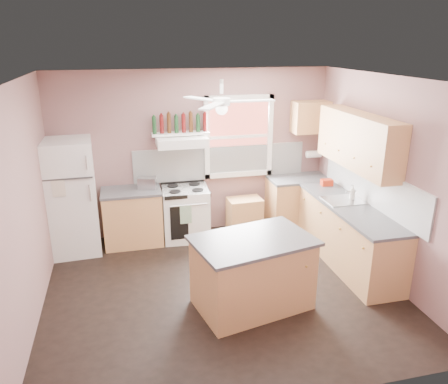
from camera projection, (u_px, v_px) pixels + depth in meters
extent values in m
plane|color=black|center=(222.00, 289.00, 5.77)|extent=(4.50, 4.50, 0.00)
plane|color=white|center=(222.00, 79.00, 4.88)|extent=(4.50, 4.50, 0.00)
cube|color=#7D5957|center=(194.00, 153.00, 7.18)|extent=(4.50, 0.05, 2.70)
cube|color=#7D5957|center=(387.00, 180.00, 5.83)|extent=(0.05, 4.00, 2.70)
cube|color=#7D5957|center=(22.00, 209.00, 4.82)|extent=(0.05, 4.00, 2.70)
cube|color=white|center=(221.00, 162.00, 7.30)|extent=(2.90, 0.03, 0.55)
cube|color=white|center=(371.00, 185.00, 6.15)|extent=(0.03, 2.60, 0.55)
cube|color=brown|center=(238.00, 137.00, 7.23)|extent=(1.00, 0.02, 1.20)
cube|color=white|center=(239.00, 137.00, 7.20)|extent=(1.16, 0.07, 1.36)
cube|color=white|center=(71.00, 197.00, 6.55)|extent=(0.78, 0.76, 1.76)
cube|color=tan|center=(133.00, 218.00, 6.96)|extent=(0.90, 0.60, 0.86)
cube|color=#424244|center=(131.00, 191.00, 6.81)|extent=(0.92, 0.62, 0.04)
cube|color=silver|center=(147.00, 183.00, 6.84)|extent=(0.31, 0.22, 0.18)
cube|color=white|center=(186.00, 213.00, 7.14)|extent=(0.76, 0.68, 0.86)
cube|color=white|center=(182.00, 141.00, 6.79)|extent=(0.78, 0.50, 0.14)
cube|color=white|center=(180.00, 134.00, 6.87)|extent=(0.90, 0.26, 0.03)
cube|color=tan|center=(244.00, 216.00, 7.41)|extent=(0.57, 0.40, 0.56)
cube|color=tan|center=(297.00, 203.00, 7.58)|extent=(1.00, 0.60, 0.86)
cube|color=tan|center=(348.00, 235.00, 6.34)|extent=(0.60, 2.20, 0.86)
cube|color=#424244|center=(299.00, 179.00, 7.43)|extent=(1.02, 0.62, 0.04)
cube|color=#424244|center=(350.00, 207.00, 6.18)|extent=(0.62, 2.22, 0.04)
cube|color=silver|center=(343.00, 201.00, 6.36)|extent=(0.55, 0.45, 0.03)
cylinder|color=silver|center=(354.00, 195.00, 6.37)|extent=(0.03, 0.03, 0.14)
cube|color=tan|center=(358.00, 141.00, 6.10)|extent=(0.33, 1.80, 0.76)
cube|color=tan|center=(310.00, 117.00, 7.25)|extent=(0.60, 0.33, 0.52)
cylinder|color=white|center=(314.00, 154.00, 7.52)|extent=(0.26, 0.12, 0.12)
cube|color=tan|center=(252.00, 274.00, 5.29)|extent=(1.46, 1.09, 0.86)
cube|color=#424244|center=(253.00, 241.00, 5.14)|extent=(1.55, 1.18, 0.04)
cylinder|color=white|center=(222.00, 102.00, 4.96)|extent=(0.20, 0.20, 0.08)
imported|color=silver|center=(352.00, 192.00, 6.35)|extent=(0.11, 0.11, 0.23)
cube|color=red|center=(327.00, 182.00, 7.00)|extent=(0.19, 0.13, 0.10)
cylinder|color=#143819|center=(154.00, 125.00, 6.73)|extent=(0.06, 0.06, 0.27)
cylinder|color=#590F0F|center=(162.00, 124.00, 6.75)|extent=(0.06, 0.06, 0.29)
cylinder|color=#3F230F|center=(169.00, 123.00, 6.77)|extent=(0.06, 0.06, 0.31)
cylinder|color=#143819|center=(176.00, 124.00, 6.81)|extent=(0.06, 0.06, 0.27)
cylinder|color=#590F0F|center=(184.00, 123.00, 6.83)|extent=(0.06, 0.06, 0.29)
cylinder|color=#3F230F|center=(191.00, 122.00, 6.85)|extent=(0.06, 0.06, 0.31)
cylinder|color=#143819|center=(198.00, 123.00, 6.88)|extent=(0.06, 0.06, 0.27)
cylinder|color=#590F0F|center=(205.00, 122.00, 6.90)|extent=(0.06, 0.06, 0.29)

